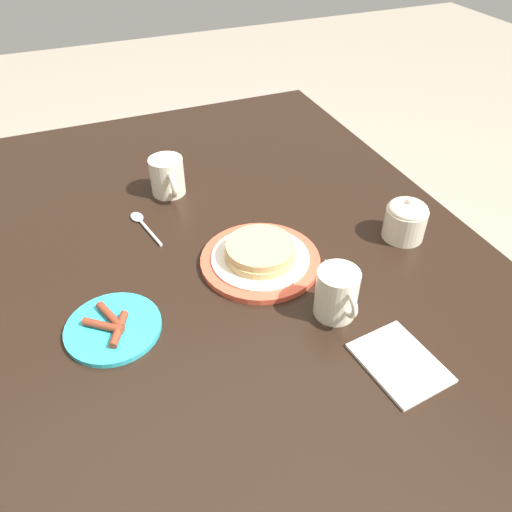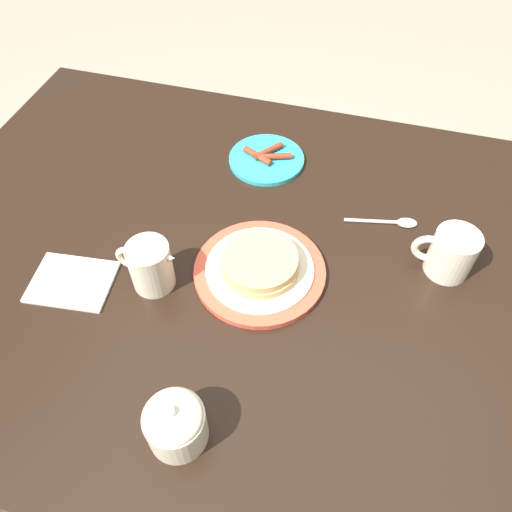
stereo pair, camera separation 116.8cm
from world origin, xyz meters
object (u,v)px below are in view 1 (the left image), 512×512
(pancake_plate, at_px, (260,256))
(napkin, at_px, (400,363))
(side_plate_bacon, at_px, (113,327))
(coffee_mug, at_px, (168,176))
(spoon, at_px, (142,223))
(creamer_pitcher, at_px, (337,292))
(sugar_bowl, at_px, (406,219))

(pancake_plate, bearing_deg, napkin, 19.33)
(side_plate_bacon, height_order, napkin, side_plate_bacon)
(pancake_plate, distance_m, coffee_mug, 0.34)
(napkin, height_order, spoon, spoon)
(napkin, xyz_separation_m, spoon, (-0.53, -0.30, 0.00))
(side_plate_bacon, relative_size, creamer_pitcher, 1.41)
(coffee_mug, distance_m, napkin, 0.67)
(creamer_pitcher, bearing_deg, spoon, -146.69)
(napkin, bearing_deg, pancake_plate, -160.67)
(pancake_plate, xyz_separation_m, spoon, (-0.22, -0.19, -0.01))
(napkin, bearing_deg, coffee_mug, -161.55)
(sugar_bowl, bearing_deg, pancake_plate, -96.26)
(pancake_plate, distance_m, spoon, 0.29)
(pancake_plate, height_order, sugar_bowl, sugar_bowl)
(pancake_plate, relative_size, sugar_bowl, 2.49)
(side_plate_bacon, xyz_separation_m, creamer_pitcher, (0.11, 0.37, 0.04))
(creamer_pitcher, distance_m, napkin, 0.15)
(sugar_bowl, distance_m, napkin, 0.35)
(pancake_plate, bearing_deg, coffee_mug, -162.42)
(side_plate_bacon, height_order, creamer_pitcher, creamer_pitcher)
(pancake_plate, height_order, napkin, pancake_plate)
(napkin, bearing_deg, creamer_pitcher, -163.77)
(creamer_pitcher, distance_m, spoon, 0.47)
(side_plate_bacon, relative_size, coffee_mug, 1.49)
(napkin, distance_m, spoon, 0.61)
(sugar_bowl, bearing_deg, coffee_mug, -130.53)
(side_plate_bacon, relative_size, sugar_bowl, 1.73)
(side_plate_bacon, bearing_deg, napkin, 59.00)
(napkin, bearing_deg, spoon, -150.73)
(spoon, bearing_deg, side_plate_bacon, -21.35)
(coffee_mug, xyz_separation_m, napkin, (0.63, 0.21, -0.04))
(sugar_bowl, bearing_deg, side_plate_bacon, -86.88)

